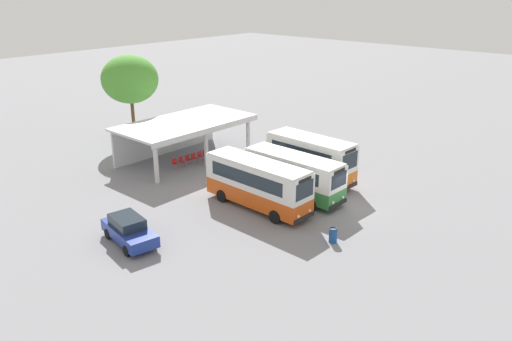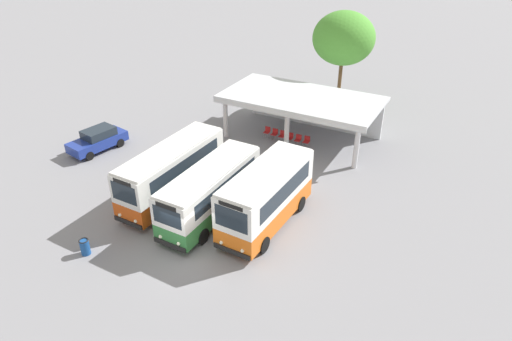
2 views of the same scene
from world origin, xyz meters
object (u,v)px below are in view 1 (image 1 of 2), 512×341
Objects in this scene: parked_car_flank at (129,230)px; waiting_chair_fourth_seat at (194,157)px; waiting_chair_end_by_column at (175,163)px; waiting_chair_second_from_end at (182,161)px; litter_bin_apron at (333,235)px; waiting_chair_middle_seat at (188,159)px; city_bus_middle_cream at (311,158)px; city_bus_second_in_row at (293,174)px; waiting_chair_far_end_seat at (205,153)px; waiting_chair_fifth_seat at (200,155)px; city_bus_nearest_orange at (258,182)px.

waiting_chair_fourth_seat is (11.96, 7.65, -0.30)m from parked_car_flank.
waiting_chair_end_by_column is at bearing 176.15° from waiting_chair_fourth_seat.
litter_bin_apron is at bearing -98.87° from waiting_chair_second_from_end.
waiting_chair_middle_seat is at bearing 34.27° from parked_car_flank.
city_bus_middle_cream is 8.41× the size of waiting_chair_fourth_seat.
waiting_chair_far_end_seat is (1.42, 10.70, -1.20)m from city_bus_second_in_row.
waiting_chair_middle_seat is at bearing 78.88° from litter_bin_apron.
waiting_chair_fifth_seat is 17.25m from litter_bin_apron.
parked_car_flank is (-11.88, 3.00, -0.90)m from city_bus_second_in_row.
city_bus_nearest_orange is at bearing -107.85° from waiting_chair_fourth_seat.
city_bus_second_in_row reaches higher than waiting_chair_far_end_seat.
waiting_chair_fifth_seat is at bearing 31.17° from parked_car_flank.
city_bus_nearest_orange is at bearing -100.60° from waiting_chair_second_from_end.
waiting_chair_middle_seat is 1.00× the size of waiting_chair_fifth_seat.
city_bus_middle_cream is 10.24m from waiting_chair_fifth_seat.
parked_car_flank is at bearing 171.60° from city_bus_middle_cream.
city_bus_second_in_row is at bearing -97.57° from waiting_chair_far_end_seat.
waiting_chair_middle_seat is at bearing 93.14° from city_bus_second_in_row.
waiting_chair_fifth_seat is 0.96× the size of litter_bin_apron.
parked_car_flank is 5.21× the size of waiting_chair_end_by_column.
waiting_chair_far_end_seat is 0.96× the size of litter_bin_apron.
city_bus_second_in_row is (3.15, -0.61, -0.12)m from city_bus_nearest_orange.
waiting_chair_middle_seat is 0.96× the size of litter_bin_apron.
waiting_chair_fourth_seat is 1.00× the size of waiting_chair_far_end_seat.
waiting_chair_second_from_end is at bearing 96.68° from city_bus_second_in_row.
waiting_chair_fourth_seat is at bearing 72.15° from city_bus_nearest_orange.
city_bus_second_in_row reaches higher than litter_bin_apron.
city_bus_middle_cream is at bearing -63.09° from waiting_chair_end_by_column.
waiting_chair_far_end_seat is at bearing 82.43° from city_bus_second_in_row.
waiting_chair_second_from_end is 1.00× the size of waiting_chair_middle_seat.
city_bus_middle_cream is at bearing -66.10° from waiting_chair_second_from_end.
waiting_chair_fourth_seat and waiting_chair_fifth_seat have the same top height.
city_bus_middle_cream is (3.15, 0.79, 0.20)m from city_bus_second_in_row.
waiting_chair_fifth_seat is (2.68, -0.14, 0.00)m from waiting_chair_end_by_column.
city_bus_nearest_orange is 11.16m from waiting_chair_far_end_seat.
waiting_chair_end_by_column is at bearing 83.40° from litter_bin_apron.
waiting_chair_end_by_column is (-5.08, 10.00, -1.41)m from city_bus_middle_cream.
waiting_chair_middle_seat is (1.34, -0.09, 0.00)m from waiting_chair_end_by_column.
litter_bin_apron is (8.02, -8.98, -0.37)m from parked_car_flank.
waiting_chair_middle_seat and waiting_chair_fifth_seat have the same top height.
waiting_chair_end_by_column is at bearing 178.52° from waiting_chair_far_end_seat.
waiting_chair_far_end_seat is at bearing 99.89° from city_bus_middle_cream.
city_bus_nearest_orange is 1.81× the size of parked_car_flank.
city_bus_nearest_orange reaches higher than litter_bin_apron.
waiting_chair_second_from_end and waiting_chair_fourth_seat have the same top height.
city_bus_nearest_orange is 9.45× the size of waiting_chair_fifth_seat.
city_bus_nearest_orange is 9.45× the size of waiting_chair_end_by_column.
city_bus_nearest_orange reaches higher than waiting_chair_end_by_column.
city_bus_nearest_orange is 9.45× the size of waiting_chair_far_end_seat.
city_bus_middle_cream is 11.30m from waiting_chair_end_by_column.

